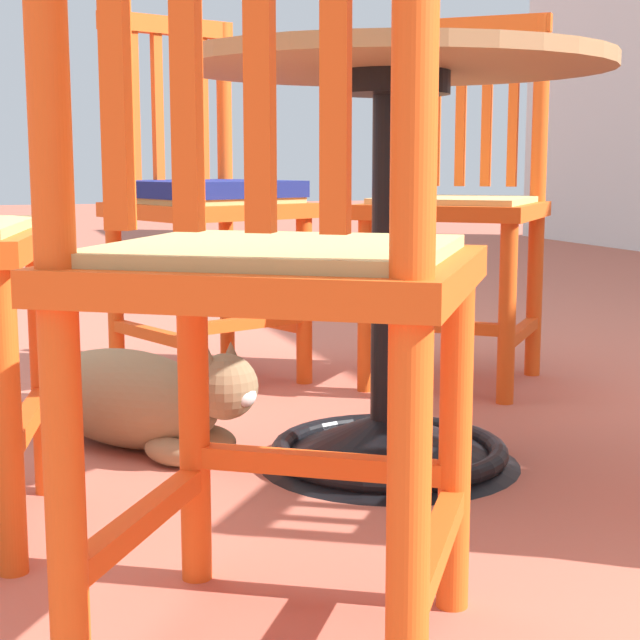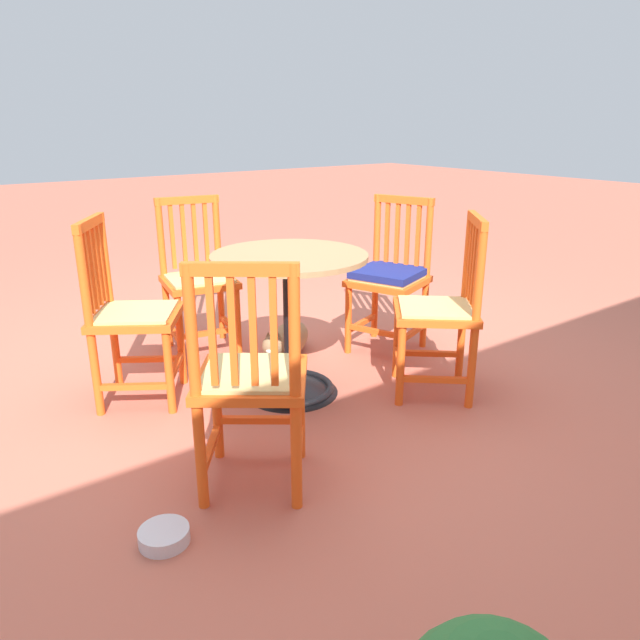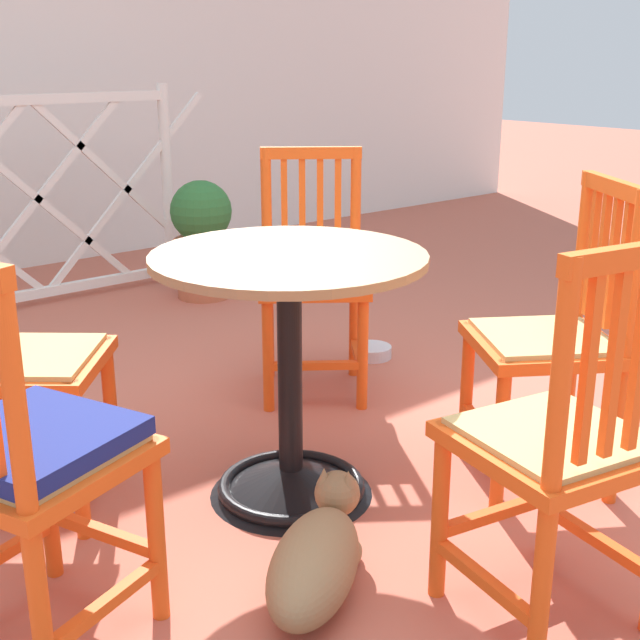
{
  "view_description": "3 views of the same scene",
  "coord_description": "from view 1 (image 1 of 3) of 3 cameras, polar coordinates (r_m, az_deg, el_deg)",
  "views": [
    {
      "loc": [
        1.74,
        -0.49,
        0.55
      ],
      "look_at": [
        -0.1,
        0.13,
        0.25
      ],
      "focal_mm": 56.79,
      "sensor_mm": 36.0,
      "label": 1
    },
    {
      "loc": [
        1.62,
        2.53,
        1.34
      ],
      "look_at": [
        -0.1,
        0.21,
        0.36
      ],
      "focal_mm": 33.29,
      "sensor_mm": 36.0,
      "label": 2
    },
    {
      "loc": [
        -1.29,
        -1.56,
        1.25
      ],
      "look_at": [
        0.24,
        0.28,
        0.49
      ],
      "focal_mm": 47.47,
      "sensor_mm": 36.0,
      "label": 3
    }
  ],
  "objects": [
    {
      "name": "ground_plane",
      "position": [
        1.89,
        -2.75,
        -8.03
      ],
      "size": [
        24.0,
        24.0,
        0.0
      ],
      "primitive_type": "plane",
      "color": "#BC604C"
    },
    {
      "name": "orange_chair_at_corner",
      "position": [
        2.54,
        -6.64,
        6.53
      ],
      "size": [
        0.52,
        0.52,
        0.91
      ],
      "color": "#EA5619",
      "rests_on": "ground_plane"
    },
    {
      "name": "orange_chair_by_planter",
      "position": [
        2.54,
        7.79,
        6.21
      ],
      "size": [
        0.56,
        0.56,
        0.91
      ],
      "color": "#EA5619",
      "rests_on": "ground_plane"
    },
    {
      "name": "orange_chair_facing_out",
      "position": [
        1.05,
        -2.71,
        2.6
      ],
      "size": [
        0.55,
        0.55,
        0.91
      ],
      "color": "#EA5619",
      "rests_on": "ground_plane"
    },
    {
      "name": "tabby_cat",
      "position": [
        1.98,
        -10.1,
        -4.5
      ],
      "size": [
        0.51,
        0.59,
        0.23
      ],
      "color": "#8E704C",
      "rests_on": "ground_plane"
    },
    {
      "name": "cafe_table",
      "position": [
        1.82,
        3.99,
        0.53
      ],
      "size": [
        0.76,
        0.76,
        0.73
      ],
      "color": "black",
      "rests_on": "ground_plane"
    }
  ]
}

